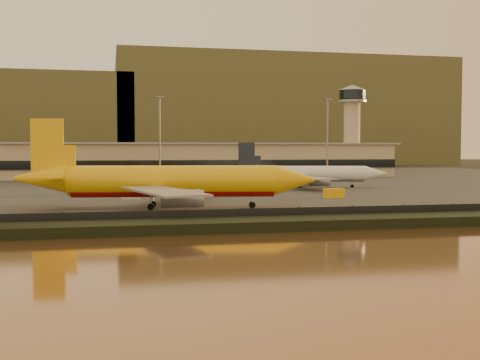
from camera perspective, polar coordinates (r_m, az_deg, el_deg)
The scene contains 12 objects.
ground at distance 97.06m, azimuth 2.13°, elevation -3.32°, with size 900.00×900.00×0.00m, color black.
embankment at distance 80.72m, azimuth 5.12°, elevation -4.11°, with size 320.00×7.00×1.40m, color black.
tarmac at distance 190.28m, azimuth -4.94°, elevation -0.20°, with size 320.00×220.00×0.20m, color #2D2D2D.
perimeter_fence at distance 84.45m, azimuth 4.31°, elevation -3.39°, with size 300.00×0.05×2.20m, color black.
terminal_building at distance 219.28m, azimuth -9.72°, elevation 1.80°, with size 202.00×25.00×12.60m.
control_tower at distance 243.54m, azimuth 10.57°, elevation 5.53°, with size 11.20×11.20×35.50m.
apron_light_masts at distance 172.97m, azimuth 0.83°, elevation 4.66°, with size 152.20×12.20×25.40m.
distant_hills at distance 433.99m, azimuth -11.79°, elevation 5.67°, with size 470.00×160.00×70.00m.
dhl_cargo_jet at distance 105.41m, azimuth -6.84°, elevation -0.18°, with size 52.29×50.72×15.63m.
white_narrowbody_jet at distance 162.88m, azimuth 6.47°, elevation 0.56°, with size 41.65×39.87×12.10m.
gse_vehicle_yellow at distance 129.53m, azimuth 8.90°, elevation -1.24°, with size 4.41×1.98×1.98m, color #EEB30C.
gse_vehicle_white at distance 126.09m, azimuth -10.26°, elevation -1.44°, with size 3.63×1.63×1.63m, color white.
Camera 1 is at (-23.81, -93.48, 10.68)m, focal length 45.00 mm.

